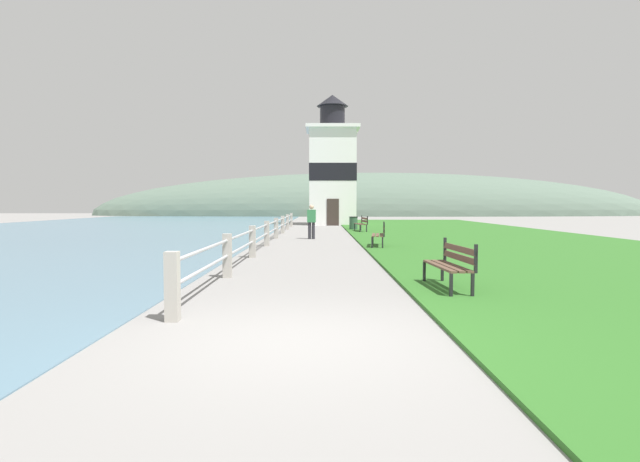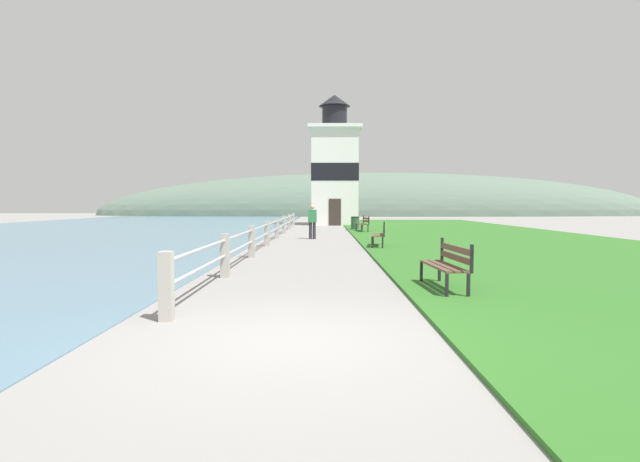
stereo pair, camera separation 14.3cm
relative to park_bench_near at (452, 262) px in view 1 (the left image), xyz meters
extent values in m
plane|color=gray|center=(-2.71, -3.38, -0.54)|extent=(160.00, 160.00, 0.00)
cube|color=#2D6623|center=(5.16, 13.97, -0.51)|extent=(12.00, 52.05, 0.06)
cube|color=slate|center=(-17.07, 13.97, -0.53)|extent=(24.00, 83.28, 0.01)
cube|color=#A8A399|center=(-4.47, -2.38, -0.05)|extent=(0.18, 0.18, 0.97)
cube|color=#A8A399|center=(-4.47, 1.69, -0.05)|extent=(0.18, 0.18, 0.97)
cube|color=#A8A399|center=(-4.47, 5.76, -0.05)|extent=(0.18, 0.18, 0.97)
cube|color=#A8A399|center=(-4.47, 9.83, -0.05)|extent=(0.18, 0.18, 0.97)
cube|color=#A8A399|center=(-4.47, 13.90, -0.05)|extent=(0.18, 0.18, 0.97)
cube|color=#A8A399|center=(-4.47, 17.97, -0.05)|extent=(0.18, 0.18, 0.97)
cube|color=#A8A399|center=(-4.47, 22.04, -0.05)|extent=(0.18, 0.18, 0.97)
cube|color=#A8A399|center=(-4.47, 26.11, -0.05)|extent=(0.18, 0.18, 0.97)
cylinder|color=#B2B2B7|center=(-4.47, 11.86, 0.29)|extent=(0.06, 28.50, 0.06)
cylinder|color=#B2B2B7|center=(-4.47, 11.86, -0.05)|extent=(0.06, 28.50, 0.06)
cube|color=brown|center=(-0.24, -0.01, -0.07)|extent=(0.22, 1.73, 0.04)
cube|color=brown|center=(-0.09, -0.01, -0.07)|extent=(0.22, 1.73, 0.04)
cube|color=brown|center=(0.06, 0.00, -0.07)|extent=(0.22, 1.73, 0.04)
cube|color=brown|center=(0.14, 0.01, 0.25)|extent=(0.16, 1.73, 0.11)
cube|color=brown|center=(0.14, 0.01, 0.09)|extent=(0.16, 1.73, 0.11)
cube|color=black|center=(-0.22, -0.86, -0.31)|extent=(0.05, 0.05, 0.45)
cube|color=black|center=(-0.33, 0.82, -0.31)|extent=(0.05, 0.05, 0.45)
cube|color=black|center=(0.15, -0.83, -0.31)|extent=(0.05, 0.05, 0.45)
cube|color=black|center=(0.04, 0.84, -0.31)|extent=(0.05, 0.05, 0.45)
cube|color=black|center=(0.19, -0.83, 0.16)|extent=(0.05, 0.05, 0.49)
cube|color=black|center=(0.09, 0.85, 0.16)|extent=(0.05, 0.05, 0.49)
cube|color=brown|center=(-0.45, 9.22, -0.07)|extent=(0.32, 1.70, 0.04)
cube|color=brown|center=(-0.31, 9.20, -0.07)|extent=(0.32, 1.70, 0.04)
cube|color=brown|center=(-0.16, 9.19, -0.07)|extent=(0.32, 1.70, 0.04)
cube|color=brown|center=(-0.07, 9.18, 0.25)|extent=(0.26, 1.69, 0.11)
cube|color=brown|center=(-0.07, 9.18, 0.09)|extent=(0.26, 1.69, 0.11)
cube|color=black|center=(-0.59, 8.41, -0.31)|extent=(0.06, 0.06, 0.45)
cube|color=black|center=(-0.39, 10.04, -0.31)|extent=(0.06, 0.06, 0.45)
cube|color=black|center=(-0.22, 8.37, -0.31)|extent=(0.06, 0.06, 0.45)
cube|color=black|center=(-0.02, 10.00, -0.31)|extent=(0.06, 0.06, 0.45)
cube|color=black|center=(-0.17, 8.36, 0.16)|extent=(0.06, 0.06, 0.49)
cube|color=black|center=(0.03, 9.99, 0.16)|extent=(0.06, 0.06, 0.49)
cube|color=brown|center=(-0.27, 19.29, -0.07)|extent=(0.30, 1.70, 0.04)
cube|color=brown|center=(-0.12, 19.30, -0.07)|extent=(0.30, 1.70, 0.04)
cube|color=brown|center=(0.03, 19.32, -0.07)|extent=(0.30, 1.70, 0.04)
cube|color=brown|center=(0.11, 19.33, 0.25)|extent=(0.25, 1.69, 0.11)
cube|color=brown|center=(0.11, 19.33, 0.09)|extent=(0.25, 1.69, 0.11)
cube|color=black|center=(-0.21, 18.47, -0.31)|extent=(0.06, 0.06, 0.45)
cube|color=black|center=(-0.40, 20.10, -0.31)|extent=(0.06, 0.06, 0.45)
cube|color=black|center=(0.16, 18.51, -0.31)|extent=(0.06, 0.06, 0.45)
cube|color=black|center=(-0.03, 20.14, -0.31)|extent=(0.06, 0.06, 0.45)
cube|color=black|center=(0.21, 18.51, 0.16)|extent=(0.06, 0.06, 0.49)
cube|color=black|center=(0.02, 20.15, 0.16)|extent=(0.06, 0.06, 0.49)
cube|color=white|center=(-1.48, 29.70, 3.11)|extent=(3.52, 3.52, 7.29)
cube|color=black|center=(-1.48, 29.70, 3.47)|extent=(3.56, 3.56, 1.31)
cube|color=white|center=(-1.48, 29.70, 6.87)|extent=(4.05, 4.05, 0.25)
cylinder|color=black|center=(-1.48, 29.70, 7.80)|extent=(1.94, 1.94, 1.60)
cone|color=black|center=(-1.48, 29.70, 9.04)|extent=(2.42, 2.42, 0.88)
cube|color=#332823|center=(-1.48, 27.92, 0.46)|extent=(0.90, 0.06, 2.00)
cylinder|color=#28282D|center=(-2.92, 13.75, -0.15)|extent=(0.14, 0.14, 0.77)
cylinder|color=#28282D|center=(-2.74, 13.73, -0.15)|extent=(0.14, 0.14, 0.77)
cube|color=#337A47|center=(-2.83, 13.74, 0.53)|extent=(0.40, 0.24, 0.58)
sphere|color=tan|center=(-2.83, 13.74, 0.94)|extent=(0.21, 0.21, 0.21)
cylinder|color=#2D5138|center=(-0.38, 21.38, -0.14)|extent=(0.50, 0.50, 0.80)
cylinder|color=black|center=(-0.38, 21.38, 0.28)|extent=(0.54, 0.54, 0.04)
ellipsoid|color=#566B5B|center=(5.29, 61.32, -0.54)|extent=(80.00, 16.00, 12.00)
camera|label=1|loc=(-2.44, -9.20, 1.08)|focal=28.00mm
camera|label=2|loc=(-2.29, -9.20, 1.08)|focal=28.00mm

